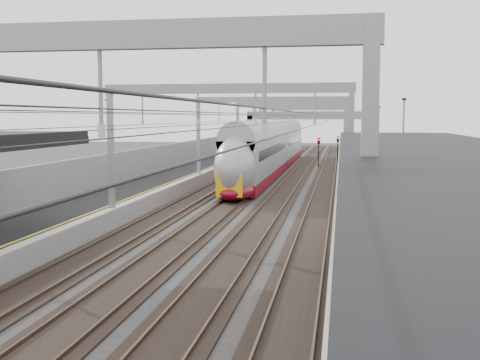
% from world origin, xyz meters
% --- Properties ---
extents(platform_left, '(4.00, 120.00, 1.00)m').
position_xyz_m(platform_left, '(-8.00, 45.00, 0.50)').
color(platform_left, black).
rests_on(platform_left, ground).
extents(platform_right, '(4.00, 120.00, 1.00)m').
position_xyz_m(platform_right, '(8.00, 45.00, 0.50)').
color(platform_right, black).
rests_on(platform_right, ground).
extents(tracks, '(11.40, 140.00, 0.20)m').
position_xyz_m(tracks, '(0.00, 45.00, 0.05)').
color(tracks, black).
rests_on(tracks, ground).
extents(overhead_line, '(13.00, 140.00, 6.60)m').
position_xyz_m(overhead_line, '(0.00, 51.62, 6.14)').
color(overhead_line, gray).
rests_on(overhead_line, platform_left).
extents(canopy_right, '(4.40, 30.00, 4.24)m').
position_xyz_m(canopy_right, '(8.03, 2.99, 5.09)').
color(canopy_right, black).
rests_on(canopy_right, platform_right).
extents(overbridge, '(22.00, 2.20, 6.90)m').
position_xyz_m(overbridge, '(0.00, 100.00, 5.31)').
color(overbridge, gray).
rests_on(overbridge, ground).
extents(wall_left, '(0.30, 120.00, 3.20)m').
position_xyz_m(wall_left, '(-11.20, 45.00, 1.60)').
color(wall_left, gray).
rests_on(wall_left, ground).
extents(wall_right, '(0.30, 120.00, 3.20)m').
position_xyz_m(wall_right, '(11.20, 45.00, 1.60)').
color(wall_right, gray).
rests_on(wall_right, ground).
extents(train, '(2.84, 51.73, 4.48)m').
position_xyz_m(train, '(-1.50, 54.70, 2.19)').
color(train, maroon).
rests_on(train, ground).
extents(signal_green, '(0.32, 0.32, 3.48)m').
position_xyz_m(signal_green, '(-5.20, 70.29, 2.42)').
color(signal_green, black).
rests_on(signal_green, ground).
extents(signal_red_near, '(0.32, 0.32, 3.48)m').
position_xyz_m(signal_red_near, '(3.20, 63.24, 2.42)').
color(signal_red_near, black).
rests_on(signal_red_near, ground).
extents(signal_red_far, '(0.32, 0.32, 3.48)m').
position_xyz_m(signal_red_far, '(5.40, 68.86, 2.42)').
color(signal_red_far, black).
rests_on(signal_red_far, ground).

